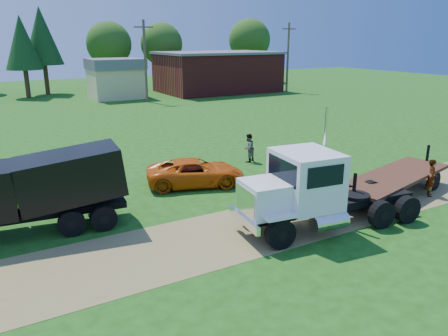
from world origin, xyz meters
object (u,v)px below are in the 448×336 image
white_semi_tractor (307,191)px  black_dump_truck (34,188)px  spectator_a (431,178)px  flatbed_trailer (394,180)px  orange_pickup (196,172)px

white_semi_tractor → black_dump_truck: 10.19m
white_semi_tractor → black_dump_truck: size_ratio=1.05×
black_dump_truck → spectator_a: bearing=-10.8°
white_semi_tractor → flatbed_trailer: white_semi_tractor is taller
white_semi_tractor → spectator_a: (7.40, -0.02, -0.68)m
black_dump_truck → orange_pickup: bearing=19.9°
spectator_a → orange_pickup: bearing=98.3°
flatbed_trailer → spectator_a: bearing=-43.7°
orange_pickup → spectator_a: bearing=-109.4°
flatbed_trailer → spectator_a: 1.72m
black_dump_truck → orange_pickup: black_dump_truck is taller
black_dump_truck → spectator_a: (16.34, -4.92, -0.84)m
white_semi_tractor → spectator_a: size_ratio=4.38×
black_dump_truck → flatbed_trailer: 15.43m
black_dump_truck → orange_pickup: 7.87m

